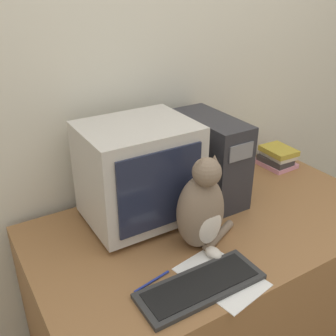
% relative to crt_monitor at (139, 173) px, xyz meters
% --- Properties ---
extents(wall_back, '(7.00, 0.05, 2.50)m').
position_rel_crt_monitor_xyz_m(wall_back, '(0.27, 0.31, 0.32)').
color(wall_back, beige).
rests_on(wall_back, ground_plane).
extents(desk, '(1.58, 0.86, 0.71)m').
position_rel_crt_monitor_xyz_m(desk, '(0.27, -0.19, -0.58)').
color(desk, olive).
rests_on(desk, ground_plane).
extents(crt_monitor, '(0.45, 0.37, 0.44)m').
position_rel_crt_monitor_xyz_m(crt_monitor, '(0.00, 0.00, 0.00)').
color(crt_monitor, '#BCB7AD').
rests_on(crt_monitor, desk).
extents(computer_tower, '(0.18, 0.41, 0.40)m').
position_rel_crt_monitor_xyz_m(computer_tower, '(0.38, 0.01, -0.03)').
color(computer_tower, '#28282D').
rests_on(computer_tower, desk).
extents(keyboard, '(0.45, 0.17, 0.02)m').
position_rel_crt_monitor_xyz_m(keyboard, '(-0.02, -0.49, -0.22)').
color(keyboard, '#2D2D2D').
rests_on(keyboard, desk).
extents(cat, '(0.29, 0.21, 0.40)m').
position_rel_crt_monitor_xyz_m(cat, '(0.12, -0.29, -0.06)').
color(cat, '#7A6651').
rests_on(cat, desk).
extents(book_stack, '(0.17, 0.21, 0.11)m').
position_rel_crt_monitor_xyz_m(book_stack, '(0.90, 0.07, -0.17)').
color(book_stack, pink).
rests_on(book_stack, desk).
extents(pen, '(0.15, 0.04, 0.01)m').
position_rel_crt_monitor_xyz_m(pen, '(-0.15, -0.37, -0.22)').
color(pen, navy).
rests_on(pen, desk).
extents(paper_sheet, '(0.26, 0.33, 0.00)m').
position_rel_crt_monitor_xyz_m(paper_sheet, '(0.07, -0.48, -0.23)').
color(paper_sheet, white).
rests_on(paper_sheet, desk).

